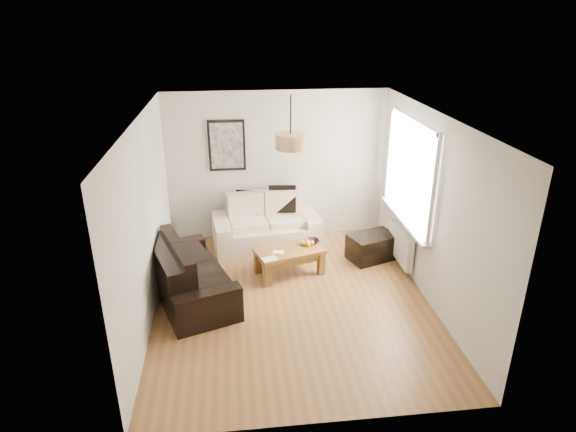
{
  "coord_description": "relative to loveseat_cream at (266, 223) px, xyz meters",
  "views": [
    {
      "loc": [
        -0.75,
        -5.87,
        3.81
      ],
      "look_at": [
        0.0,
        0.6,
        1.05
      ],
      "focal_mm": 30.45,
      "sensor_mm": 36.0,
      "label": 1
    }
  ],
  "objects": [
    {
      "name": "window_bay",
      "position": [
        2.1,
        -0.98,
        1.16
      ],
      "size": [
        0.14,
        1.9,
        1.6
      ],
      "primitive_type": null,
      "color": "white",
      "rests_on": "wall_right"
    },
    {
      "name": "loveseat_cream",
      "position": [
        0.0,
        0.0,
        0.0
      ],
      "size": [
        1.87,
        1.16,
        0.88
      ],
      "primitive_type": null,
      "rotation": [
        0.0,
        0.0,
        0.12
      ],
      "color": "beige",
      "rests_on": "floor"
    },
    {
      "name": "orange_b",
      "position": [
        0.65,
        -0.9,
        0.02
      ],
      "size": [
        0.1,
        0.1,
        0.08
      ],
      "primitive_type": "sphere",
      "rotation": [
        0.0,
        0.0,
        -0.27
      ],
      "color": "orange",
      "rests_on": "fruit_bowl"
    },
    {
      "name": "orange_a",
      "position": [
        0.58,
        -0.92,
        0.02
      ],
      "size": [
        0.11,
        0.11,
        0.09
      ],
      "primitive_type": "sphere",
      "rotation": [
        0.0,
        0.0,
        -0.23
      ],
      "color": "orange",
      "rests_on": "fruit_bowl"
    },
    {
      "name": "floor",
      "position": [
        0.24,
        -1.78,
        -0.44
      ],
      "size": [
        4.5,
        4.5,
        0.0
      ],
      "primitive_type": "plane",
      "color": "brown",
      "rests_on": "ground"
    },
    {
      "name": "fruit_bowl",
      "position": [
        0.67,
        -0.82,
        0.0
      ],
      "size": [
        0.26,
        0.26,
        0.05
      ],
      "primitive_type": "imported",
      "rotation": [
        0.0,
        0.0,
        0.18
      ],
      "color": "black",
      "rests_on": "coffee_table"
    },
    {
      "name": "wall_left",
      "position": [
        -1.66,
        -1.78,
        0.86
      ],
      "size": [
        0.04,
        4.5,
        2.6
      ],
      "primitive_type": null,
      "color": "silver",
      "rests_on": "floor"
    },
    {
      "name": "radiator",
      "position": [
        2.06,
        -0.98,
        -0.06
      ],
      "size": [
        0.1,
        0.9,
        0.52
      ],
      "primitive_type": "cube",
      "color": "white",
      "rests_on": "wall_right"
    },
    {
      "name": "papers",
      "position": [
        -0.04,
        -1.28,
        -0.02
      ],
      "size": [
        0.26,
        0.22,
        0.01
      ],
      "primitive_type": "cube",
      "rotation": [
        0.0,
        0.0,
        0.34
      ],
      "color": "white",
      "rests_on": "coffee_table"
    },
    {
      "name": "pendant_shade",
      "position": [
        0.24,
        -1.48,
        1.79
      ],
      "size": [
        0.4,
        0.4,
        0.2
      ],
      "primitive_type": "cylinder",
      "color": "tan",
      "rests_on": "ceiling"
    },
    {
      "name": "cushion_left",
      "position": [
        -0.3,
        0.21,
        0.31
      ],
      "size": [
        0.42,
        0.24,
        0.4
      ],
      "primitive_type": "cube",
      "rotation": [
        0.0,
        0.0,
        -0.31
      ],
      "color": "black",
      "rests_on": "loveseat_cream"
    },
    {
      "name": "cushion_right",
      "position": [
        0.31,
        0.21,
        0.34
      ],
      "size": [
        0.48,
        0.19,
        0.47
      ],
      "primitive_type": "cube",
      "rotation": [
        0.0,
        0.0,
        -0.09
      ],
      "color": "black",
      "rests_on": "loveseat_cream"
    },
    {
      "name": "wall_back",
      "position": [
        0.24,
        0.47,
        0.86
      ],
      "size": [
        3.8,
        0.04,
        2.6
      ],
      "primitive_type": null,
      "color": "silver",
      "rests_on": "floor"
    },
    {
      "name": "orange_c",
      "position": [
        0.52,
        -0.89,
        0.02
      ],
      "size": [
        0.08,
        0.08,
        0.08
      ],
      "primitive_type": "sphere",
      "rotation": [
        0.0,
        0.0,
        -0.07
      ],
      "color": "orange",
      "rests_on": "fruit_bowl"
    },
    {
      "name": "sofa_leather",
      "position": [
        -1.19,
        -1.5,
        -0.04
      ],
      "size": [
        1.46,
        2.03,
        0.8
      ],
      "primitive_type": null,
      "rotation": [
        0.0,
        0.0,
        1.91
      ],
      "color": "black",
      "rests_on": "floor"
    },
    {
      "name": "coffee_table",
      "position": [
        0.29,
        -1.0,
        -0.23
      ],
      "size": [
        1.14,
        0.84,
        0.42
      ],
      "primitive_type": null,
      "rotation": [
        0.0,
        0.0,
        0.3
      ],
      "color": "brown",
      "rests_on": "floor"
    },
    {
      "name": "ottoman",
      "position": [
        1.69,
        -0.67,
        -0.23
      ],
      "size": [
        0.86,
        0.7,
        0.43
      ],
      "primitive_type": "cube",
      "rotation": [
        0.0,
        0.0,
        0.34
      ],
      "color": "black",
      "rests_on": "floor"
    },
    {
      "name": "wall_front",
      "position": [
        0.24,
        -4.03,
        0.86
      ],
      "size": [
        3.8,
        0.04,
        2.6
      ],
      "primitive_type": null,
      "color": "silver",
      "rests_on": "floor"
    },
    {
      "name": "wall_right",
      "position": [
        2.14,
        -1.78,
        0.86
      ],
      "size": [
        0.04,
        4.5,
        2.6
      ],
      "primitive_type": null,
      "color": "silver",
      "rests_on": "floor"
    },
    {
      "name": "poster",
      "position": [
        -0.61,
        0.44,
        1.26
      ],
      "size": [
        0.62,
        0.04,
        0.87
      ],
      "primitive_type": null,
      "color": "black",
      "rests_on": "wall_back"
    },
    {
      "name": "ceiling",
      "position": [
        0.24,
        -1.78,
        2.16
      ],
      "size": [
        3.8,
        4.5,
        0.0
      ],
      "primitive_type": null,
      "color": "white",
      "rests_on": "floor"
    }
  ]
}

